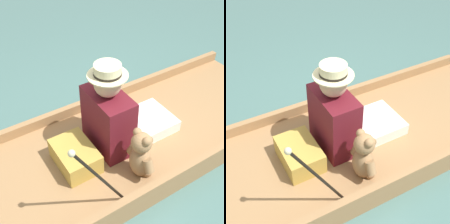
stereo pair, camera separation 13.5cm
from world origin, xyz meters
TOP-DOWN VIEW (x-y plane):
  - ground_plane at (0.00, 0.00)m, footprint 16.00×16.00m
  - punt_boat at (0.00, 0.00)m, footprint 1.19×3.34m
  - seat_cushion at (0.01, -0.51)m, footprint 0.41×0.29m
  - seated_person at (-0.03, -0.09)m, footprint 0.46×0.79m
  - teddy_bear at (0.36, -0.14)m, footprint 0.30×0.18m
  - wine_glass at (-0.44, 0.19)m, footprint 0.09×0.09m
  - walking_cane at (0.50, -0.59)m, footprint 0.04×0.40m

SIDE VIEW (x-z plane):
  - ground_plane at x=0.00m, z-range 0.00..0.00m
  - punt_boat at x=0.00m, z-range -0.04..0.18m
  - seat_cushion at x=0.01m, z-range 0.13..0.30m
  - wine_glass at x=-0.44m, z-range 0.16..0.29m
  - teddy_bear at x=0.36m, z-range 0.11..0.55m
  - seated_person at x=-0.03m, z-range 0.01..0.80m
  - walking_cane at x=0.50m, z-range 0.19..0.91m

